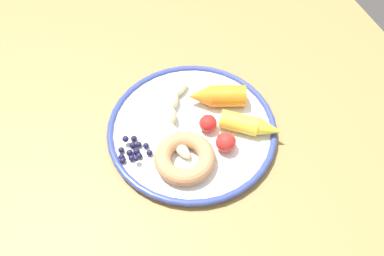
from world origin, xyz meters
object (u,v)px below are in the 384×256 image
(dining_table, at_px, (216,161))
(tomato_mid, at_px, (225,143))
(banana, at_px, (173,117))
(blueberry_pile, at_px, (133,150))
(carrot_orange, at_px, (217,96))
(plate, at_px, (192,129))
(tomato_near, at_px, (208,123))
(carrot_yellow, at_px, (251,125))
(donut, at_px, (185,158))

(dining_table, bearing_deg, tomato_mid, 176.23)
(tomato_mid, bearing_deg, banana, 37.66)
(dining_table, distance_m, blueberry_pile, 0.19)
(banana, height_order, carrot_orange, carrot_orange)
(plate, relative_size, tomato_near, 9.59)
(banana, distance_m, blueberry_pile, 0.10)
(dining_table, xyz_separation_m, blueberry_pile, (0.01, 0.15, 0.10))
(carrot_yellow, relative_size, blueberry_pile, 1.90)
(dining_table, bearing_deg, tomato_near, 38.28)
(blueberry_pile, relative_size, tomato_mid, 1.62)
(donut, height_order, tomato_mid, tomato_mid)
(dining_table, height_order, carrot_orange, carrot_orange)
(plate, xyz_separation_m, carrot_yellow, (-0.04, -0.10, 0.02))
(plate, height_order, carrot_orange, carrot_orange)
(tomato_mid, bearing_deg, plate, 33.08)
(carrot_yellow, bearing_deg, plate, 68.02)
(blueberry_pile, distance_m, tomato_mid, 0.16)
(dining_table, relative_size, banana, 6.96)
(banana, distance_m, carrot_yellow, 0.14)
(carrot_orange, height_order, tomato_mid, carrot_orange)
(carrot_orange, bearing_deg, tomato_near, 144.37)
(dining_table, xyz_separation_m, tomato_mid, (-0.03, 0.00, 0.11))
(donut, height_order, tomato_near, tomato_near)
(plate, bearing_deg, tomato_mid, -146.92)
(plate, relative_size, carrot_yellow, 2.79)
(donut, xyz_separation_m, blueberry_pile, (0.05, 0.08, -0.01))
(carrot_yellow, distance_m, tomato_mid, 0.06)
(banana, height_order, blueberry_pile, banana)
(banana, bearing_deg, donut, 175.06)
(blueberry_pile, relative_size, tomato_near, 1.81)
(carrot_yellow, height_order, blueberry_pile, carrot_yellow)
(plate, distance_m, carrot_yellow, 0.11)
(dining_table, relative_size, carrot_orange, 10.73)
(blueberry_pile, xyz_separation_m, tomato_mid, (-0.04, -0.15, 0.01))
(carrot_yellow, bearing_deg, carrot_orange, 23.92)
(plate, height_order, banana, banana)
(carrot_orange, xyz_separation_m, carrot_yellow, (-0.08, -0.04, -0.00))
(tomato_near, bearing_deg, plate, 68.17)
(banana, distance_m, donut, 0.09)
(donut, xyz_separation_m, tomato_near, (0.05, -0.06, 0.00))
(tomato_near, distance_m, tomato_mid, 0.05)
(dining_table, xyz_separation_m, carrot_orange, (0.07, -0.02, 0.12))
(dining_table, distance_m, carrot_orange, 0.14)
(tomato_mid, bearing_deg, donut, 93.45)
(carrot_yellow, bearing_deg, blueberry_pile, 83.43)
(dining_table, bearing_deg, carrot_orange, -17.56)
(plate, bearing_deg, donut, 151.09)
(plate, xyz_separation_m, blueberry_pile, (-0.02, 0.11, 0.01))
(plate, bearing_deg, dining_table, -125.23)
(carrot_orange, xyz_separation_m, tomato_near, (-0.05, 0.04, -0.00))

